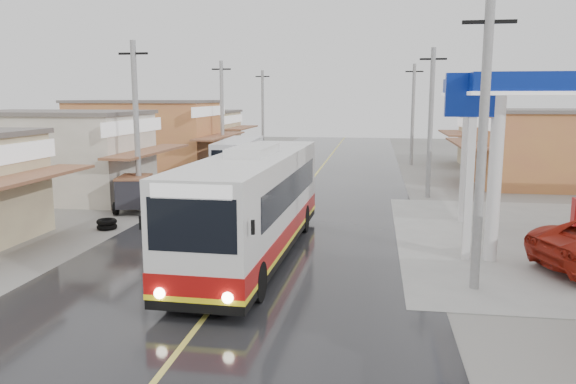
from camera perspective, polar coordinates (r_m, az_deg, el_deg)
name	(u,v)px	position (r m, az deg, el deg)	size (l,w,h in m)	color
ground	(236,277)	(17.41, -5.26, -8.60)	(120.00, 120.00, 0.00)	slate
road	(301,194)	(31.76, 1.31, -0.20)	(12.00, 90.00, 0.02)	black
centre_line	(301,194)	(31.76, 1.31, -0.17)	(0.15, 90.00, 0.01)	#D8CC4C
shopfronts_left	(110,181)	(38.47, -17.65, 1.06)	(11.00, 44.00, 5.20)	tan
utility_poles_left	(188,188)	(34.33, -10.13, 0.38)	(1.60, 50.00, 8.00)	gray
utility_poles_right	(427,197)	(31.64, 13.98, -0.54)	(1.60, 36.00, 8.00)	gray
coach_bus	(254,204)	(19.13, -3.44, -1.23)	(3.06, 12.26, 3.80)	silver
second_bus	(239,159)	(37.06, -5.02, 3.40)	(2.63, 8.10, 2.65)	silver
cyclist	(214,196)	(27.57, -7.53, -0.42)	(0.92, 1.94, 2.01)	black
tricycle_near	(134,192)	(27.67, -15.38, 0.05)	(1.87, 2.31, 1.74)	#26262D
tyre_stack	(107,224)	(24.56, -17.93, -3.12)	(0.83, 0.83, 0.43)	black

